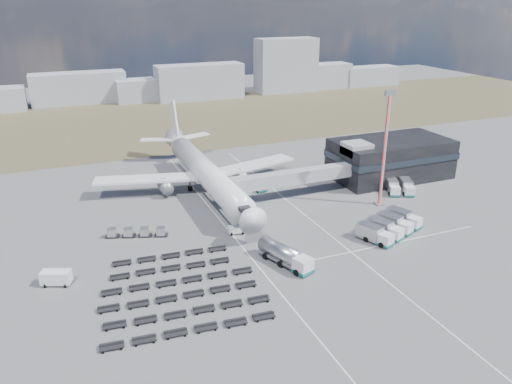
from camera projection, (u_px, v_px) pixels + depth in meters
name	position (u px, v px, depth m)	size (l,w,h in m)	color
ground	(255.00, 249.00, 93.91)	(420.00, 420.00, 0.00)	#565659
grass_strip	(145.00, 122.00, 188.58)	(420.00, 90.00, 0.01)	#433B28
lane_markings	(294.00, 233.00, 99.95)	(47.12, 110.00, 0.01)	silver
terminal	(390.00, 158.00, 129.57)	(30.40, 16.40, 11.00)	black
jet_bridge	(285.00, 179.00, 115.28)	(30.30, 3.80, 7.05)	#939399
airliner	(204.00, 171.00, 119.84)	(51.59, 64.53, 17.62)	white
skyline	(125.00, 85.00, 219.06)	(300.35, 26.07, 25.73)	#969AA3
fuel_tanker	(285.00, 255.00, 87.73)	(6.55, 11.68, 3.68)	white
pushback_tug	(236.00, 230.00, 99.77)	(3.25, 1.83, 1.47)	white
utility_van	(56.00, 278.00, 81.76)	(4.72, 2.13, 2.48)	white
catering_truck	(257.00, 184.00, 122.44)	(2.98, 6.15, 2.73)	white
service_trucks_near	(390.00, 226.00, 99.48)	(15.06, 11.77, 2.95)	white
service_trucks_far	(400.00, 187.00, 120.27)	(8.19, 8.78, 2.82)	white
uld_row	(137.00, 232.00, 98.24)	(12.00, 5.48, 1.68)	black
baggage_dollies	(178.00, 290.00, 80.02)	(27.23, 26.31, 0.78)	black
floodlight_mast	(385.00, 150.00, 109.23)	(2.44, 2.00, 25.95)	red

